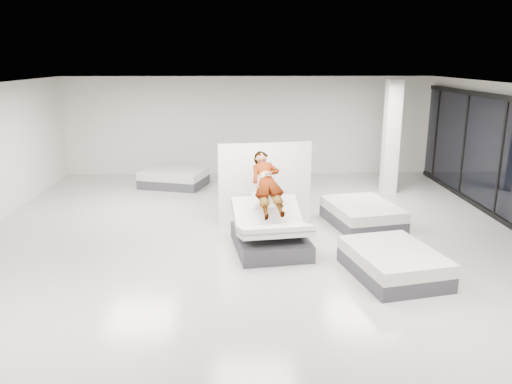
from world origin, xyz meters
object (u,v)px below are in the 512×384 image
(hero_bed, at_px, (270,233))
(remote, at_px, (282,205))
(person, at_px, (267,191))
(flat_bed_right_far, at_px, (362,214))
(divider_panel, at_px, (265,185))
(flat_bed_left_far, at_px, (174,178))
(flat_bed_right_near, at_px, (393,263))
(column, at_px, (391,137))

(hero_bed, bearing_deg, remote, -3.19)
(person, xyz_separation_m, flat_bed_right_far, (2.27, 1.15, -0.88))
(divider_panel, xyz_separation_m, flat_bed_left_far, (-2.57, 3.75, -0.72))
(flat_bed_right_far, distance_m, flat_bed_left_far, 6.14)
(hero_bed, bearing_deg, flat_bed_right_near, -33.17)
(person, height_order, flat_bed_right_near, person)
(divider_panel, xyz_separation_m, flat_bed_right_far, (2.26, -0.05, -0.71))
(remote, bearing_deg, flat_bed_right_far, 27.63)
(person, distance_m, divider_panel, 1.21)
(flat_bed_right_near, bearing_deg, person, 142.05)
(flat_bed_left_far, bearing_deg, column, -7.92)
(remote, distance_m, flat_bed_left_far, 6.01)
(flat_bed_right_near, bearing_deg, column, 74.74)
(remote, xyz_separation_m, divider_panel, (-0.26, 1.51, 0.03))
(remote, height_order, flat_bed_left_far, remote)
(flat_bed_right_far, bearing_deg, divider_panel, 178.79)
(flat_bed_right_near, bearing_deg, divider_panel, 126.69)
(person, relative_size, divider_panel, 0.79)
(remote, relative_size, divider_panel, 0.07)
(divider_panel, xyz_separation_m, column, (3.71, 2.88, 0.64))
(divider_panel, distance_m, flat_bed_right_far, 2.37)
(flat_bed_right_far, bearing_deg, flat_bed_left_far, 141.80)
(person, relative_size, flat_bed_left_far, 0.79)
(divider_panel, bearing_deg, column, 30.24)
(remote, xyz_separation_m, flat_bed_left_far, (-2.83, 5.26, -0.69))
(remote, distance_m, column, 5.62)
(person, distance_m, remote, 0.46)
(flat_bed_left_far, bearing_deg, divider_panel, -55.60)
(flat_bed_right_far, relative_size, column, 0.66)
(person, xyz_separation_m, column, (3.72, 4.07, 0.47))
(hero_bed, height_order, flat_bed_left_far, hero_bed)
(hero_bed, distance_m, person, 0.85)
(hero_bed, xyz_separation_m, flat_bed_right_near, (2.11, -1.38, -0.09))
(remote, distance_m, flat_bed_right_far, 2.57)
(flat_bed_left_far, bearing_deg, person, -62.66)
(flat_bed_right_far, height_order, flat_bed_right_near, flat_bed_right_far)
(flat_bed_left_far, height_order, column, column)
(remote, relative_size, flat_bed_left_far, 0.07)
(flat_bed_right_near, height_order, flat_bed_left_far, flat_bed_right_near)
(hero_bed, distance_m, remote, 0.63)
(person, distance_m, flat_bed_left_far, 5.64)
(remote, distance_m, divider_panel, 1.53)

